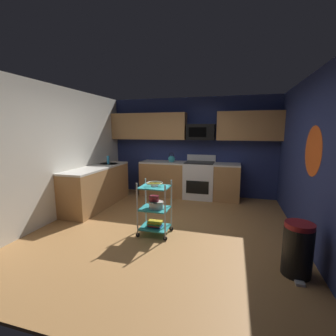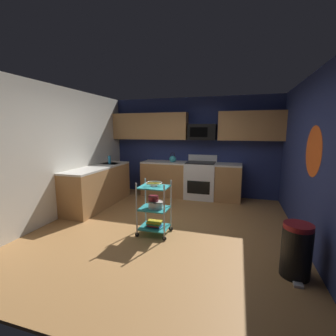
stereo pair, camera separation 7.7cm
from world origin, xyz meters
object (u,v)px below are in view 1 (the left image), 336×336
at_px(rolling_cart, 155,208).
at_px(trash_can, 298,249).
at_px(book_stack, 155,224).
at_px(dish_soap_bottle, 108,160).
at_px(fruit_bowl, 155,184).
at_px(mixing_bowl_large, 156,205).
at_px(kettle, 171,159).
at_px(mixing_bowl_small, 154,198).
at_px(microwave, 201,132).
at_px(oven_range, 199,180).

xyz_separation_m(rolling_cart, trash_can, (2.03, -0.59, -0.12)).
relative_size(book_stack, dish_soap_bottle, 1.28).
distance_m(fruit_bowl, mixing_bowl_large, 0.36).
relative_size(fruit_bowl, trash_can, 0.41).
distance_m(fruit_bowl, kettle, 2.39).
xyz_separation_m(fruit_bowl, mixing_bowl_small, (-0.03, 0.03, -0.26)).
bearing_deg(mixing_bowl_large, microwave, 81.28).
distance_m(rolling_cart, fruit_bowl, 0.42).
bearing_deg(rolling_cart, microwave, 80.74).
xyz_separation_m(microwave, dish_soap_bottle, (-2.16, -0.93, -0.68)).
xyz_separation_m(mixing_bowl_small, trash_can, (2.05, -0.62, -0.29)).
height_order(kettle, trash_can, kettle).
relative_size(oven_range, kettle, 4.17).
relative_size(microwave, rolling_cart, 0.77).
relative_size(rolling_cart, dish_soap_bottle, 4.57).
distance_m(oven_range, mixing_bowl_large, 2.40).
distance_m(rolling_cart, mixing_bowl_small, 0.17).
distance_m(mixing_bowl_small, trash_can, 2.16).
xyz_separation_m(mixing_bowl_large, book_stack, (-0.02, 0.00, -0.34)).
bearing_deg(mixing_bowl_large, dish_soap_bottle, 139.00).
bearing_deg(microwave, dish_soap_bottle, -156.70).
bearing_deg(dish_soap_bottle, book_stack, -41.39).
bearing_deg(rolling_cart, mixing_bowl_large, 0.00).
bearing_deg(oven_range, fruit_bowl, -99.67).
distance_m(microwave, fruit_bowl, 2.64).
bearing_deg(mixing_bowl_small, trash_can, -16.84).
height_order(rolling_cart, trash_can, rolling_cart).
height_order(fruit_bowl, dish_soap_bottle, dish_soap_bottle).
relative_size(microwave, mixing_bowl_large, 2.78).
bearing_deg(fruit_bowl, oven_range, 80.33).
bearing_deg(oven_range, microwave, 90.26).
bearing_deg(book_stack, dish_soap_bottle, 138.61).
relative_size(book_stack, kettle, 0.97).
relative_size(mixing_bowl_small, kettle, 0.69).
relative_size(fruit_bowl, mixing_bowl_large, 1.08).
bearing_deg(mixing_bowl_small, kettle, 97.85).
bearing_deg(mixing_bowl_small, book_stack, -50.33).
bearing_deg(fruit_bowl, kettle, 98.35).
bearing_deg(mixing_bowl_small, microwave, 80.06).
bearing_deg(fruit_bowl, mixing_bowl_large, -0.00).
relative_size(kettle, trash_can, 0.40).
distance_m(mixing_bowl_large, mixing_bowl_small, 0.11).
bearing_deg(trash_can, rolling_cart, 163.75).
xyz_separation_m(mixing_bowl_small, dish_soap_bottle, (-1.73, 1.51, 0.40)).
distance_m(mixing_bowl_large, trash_can, 2.10).
distance_m(microwave, book_stack, 2.93).
relative_size(mixing_bowl_small, trash_can, 0.28).
height_order(microwave, rolling_cart, microwave).
relative_size(mixing_bowl_large, dish_soap_bottle, 1.26).
height_order(oven_range, trash_can, oven_range).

